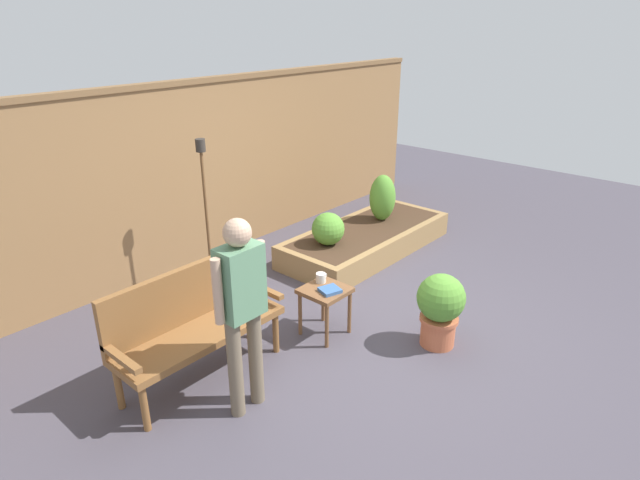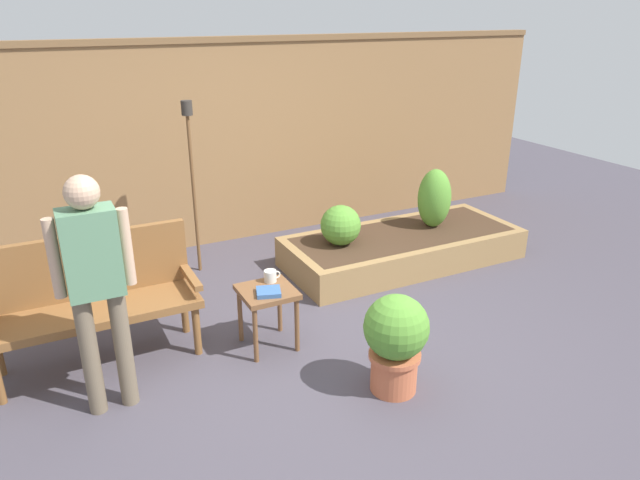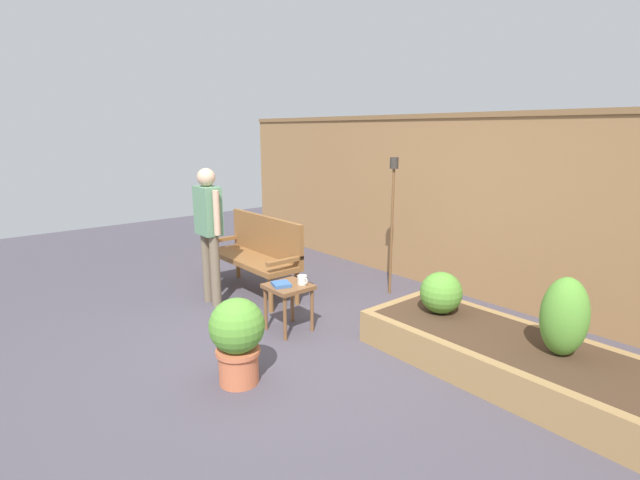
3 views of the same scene
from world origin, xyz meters
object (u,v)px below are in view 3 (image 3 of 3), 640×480
object	(u,v)px
cup_on_table	(302,280)
tiki_torch	(393,202)
book_on_table	(281,284)
person_by_bench	(209,224)
shrub_far_corner	(564,317)
shrub_near_bench	(441,293)
potted_boxwood	(237,336)
garden_bench	(258,249)
side_table	(288,293)

from	to	relation	value
cup_on_table	tiki_torch	xyz separation A→B (m)	(-0.16, 1.48, 0.61)
book_on_table	person_by_bench	distance (m)	1.25
cup_on_table	shrub_far_corner	xyz separation A→B (m)	(2.15, 0.81, 0.08)
shrub_far_corner	shrub_near_bench	bearing A→B (deg)	-180.00
book_on_table	potted_boxwood	distance (m)	1.00
shrub_far_corner	person_by_bench	xyz separation A→B (m)	(-3.40, -1.16, 0.33)
book_on_table	person_by_bench	world-z (taller)	person_by_bench
book_on_table	person_by_bench	xyz separation A→B (m)	(-1.16, -0.16, 0.44)
garden_bench	person_by_bench	xyz separation A→B (m)	(-0.00, -0.64, 0.39)
cup_on_table	shrub_near_bench	distance (m)	1.33
book_on_table	tiki_torch	distance (m)	1.79
potted_boxwood	shrub_far_corner	world-z (taller)	shrub_far_corner
garden_bench	tiki_torch	distance (m)	1.72
garden_bench	cup_on_table	world-z (taller)	garden_bench
shrub_far_corner	tiki_torch	xyz separation A→B (m)	(-2.31, 0.67, 0.53)
side_table	cup_on_table	bearing A→B (deg)	56.10
tiki_torch	person_by_bench	bearing A→B (deg)	-120.84
person_by_bench	tiki_torch	bearing A→B (deg)	59.16
cup_on_table	garden_bench	bearing A→B (deg)	166.77
shrub_far_corner	cup_on_table	bearing A→B (deg)	-159.31
cup_on_table	book_on_table	xyz separation A→B (m)	(-0.09, -0.19, -0.03)
shrub_near_bench	tiki_torch	world-z (taller)	tiki_torch
garden_bench	cup_on_table	distance (m)	1.29
book_on_table	person_by_bench	size ratio (longest dim) A/B	0.11
potted_boxwood	tiki_torch	size ratio (longest dim) A/B	0.42
potted_boxwood	shrub_far_corner	xyz separation A→B (m)	(1.67, 1.82, 0.21)
book_on_table	person_by_bench	bearing A→B (deg)	-154.24
book_on_table	tiki_torch	world-z (taller)	tiki_torch
side_table	person_by_bench	world-z (taller)	person_by_bench
cup_on_table	potted_boxwood	bearing A→B (deg)	-65.01
cup_on_table	tiki_torch	bearing A→B (deg)	96.29
shrub_far_corner	person_by_bench	distance (m)	3.61
cup_on_table	person_by_bench	world-z (taller)	person_by_bench
tiki_torch	potted_boxwood	bearing A→B (deg)	-75.72
person_by_bench	potted_boxwood	bearing A→B (deg)	-21.06
shrub_near_bench	garden_bench	bearing A→B (deg)	-167.39
side_table	potted_boxwood	bearing A→B (deg)	-58.50
garden_bench	side_table	world-z (taller)	garden_bench
potted_boxwood	shrub_near_bench	xyz separation A→B (m)	(0.58, 1.82, 0.10)
book_on_table	cup_on_table	bearing A→B (deg)	81.50
side_table	tiki_torch	xyz separation A→B (m)	(-0.09, 1.60, 0.74)
book_on_table	potted_boxwood	bearing A→B (deg)	-37.45
shrub_near_bench	shrub_far_corner	size ratio (longest dim) A/B	0.63
garden_bench	shrub_far_corner	bearing A→B (deg)	8.62
shrub_far_corner	tiki_torch	distance (m)	2.46
side_table	tiki_torch	bearing A→B (deg)	93.08
cup_on_table	tiki_torch	distance (m)	1.61
garden_bench	tiki_torch	size ratio (longest dim) A/B	0.87
side_table	book_on_table	xyz separation A→B (m)	(-0.02, -0.07, 0.10)
side_table	person_by_bench	xyz separation A→B (m)	(-1.18, -0.23, 0.54)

